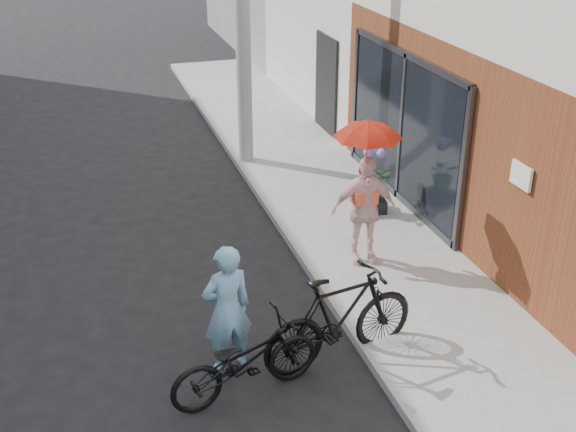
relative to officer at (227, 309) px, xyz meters
name	(u,v)px	position (x,y,z in m)	size (l,w,h in m)	color
ground	(281,352)	(0.66, 0.10, -0.80)	(80.00, 80.00, 0.00)	black
sidewalk	(376,247)	(2.76, 2.10, -0.74)	(2.20, 24.00, 0.12)	gray
curb	(303,259)	(1.60, 2.10, -0.74)	(0.12, 24.00, 0.12)	#9E9E99
officer	(227,309)	(0.00, 0.00, 0.00)	(0.58, 0.38, 1.59)	#77AFD3
bike_left	(245,360)	(0.07, -0.52, -0.34)	(0.60, 1.73, 0.91)	black
bike_right	(340,318)	(1.26, -0.25, -0.21)	(0.56, 1.97, 1.18)	black
kimono_woman	(364,210)	(2.37, 1.73, 0.12)	(0.93, 0.39, 1.59)	#F3CCCC
parasol	(368,130)	(2.37, 1.73, 1.30)	(0.89, 0.89, 0.78)	red
planter	(372,204)	(3.18, 3.22, -0.57)	(0.41, 0.41, 0.22)	black
potted_plant	(374,182)	(3.18, 3.22, -0.18)	(0.52, 0.45, 0.57)	#30732E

